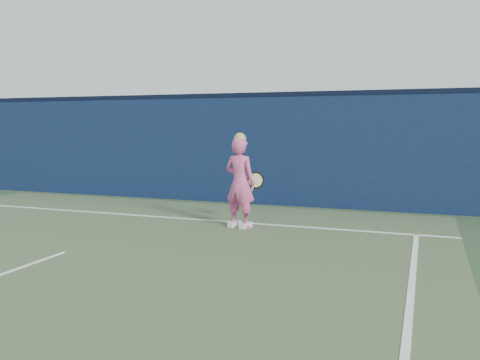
% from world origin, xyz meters
% --- Properties ---
extents(ground, '(80.00, 80.00, 0.00)m').
position_xyz_m(ground, '(0.00, 0.00, 0.00)').
color(ground, '#2D482C').
rests_on(ground, ground).
extents(backstop_wall, '(24.00, 0.40, 2.50)m').
position_xyz_m(backstop_wall, '(0.00, 6.50, 1.25)').
color(backstop_wall, '#0B1833').
rests_on(backstop_wall, ground).
extents(wall_cap, '(24.00, 0.42, 0.10)m').
position_xyz_m(wall_cap, '(0.00, 6.50, 2.55)').
color(wall_cap, black).
rests_on(wall_cap, backstop_wall).
extents(player, '(0.67, 0.51, 1.72)m').
position_xyz_m(player, '(1.77, 3.61, 0.83)').
color(player, '#D6538E').
rests_on(player, ground).
extents(racket, '(0.60, 0.16, 0.32)m').
position_xyz_m(racket, '(1.88, 4.08, 0.81)').
color(racket, black).
rests_on(racket, ground).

